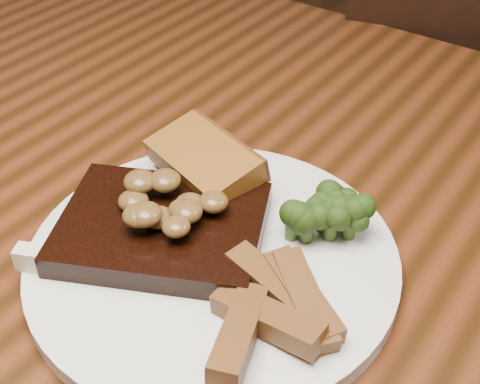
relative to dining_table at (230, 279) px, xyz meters
The scene contains 8 objects.
dining_table is the anchor object (origin of this frame).
plate 0.12m from the dining_table, 64.09° to the right, with size 0.31×0.31×0.01m, color silver.
steak 0.14m from the dining_table, 99.73° to the right, with size 0.17×0.13×0.02m, color black.
steak_bone 0.18m from the dining_table, 95.59° to the right, with size 0.16×0.02×0.02m, color beige.
mushroom_pile 0.16m from the dining_table, 98.85° to the right, with size 0.08×0.08×0.03m, color brown, non-canonical shape.
garlic_bread 0.12m from the dining_table, behind, with size 0.11×0.06×0.02m, color brown.
potato_wedges 0.19m from the dining_table, 37.72° to the right, with size 0.11×0.11×0.02m, color brown, non-canonical shape.
broccoli_cluster 0.16m from the dining_table, ahead, with size 0.07×0.07×0.04m, color #24390D, non-canonical shape.
Camera 1 is at (0.28, -0.38, 1.15)m, focal length 50.00 mm.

